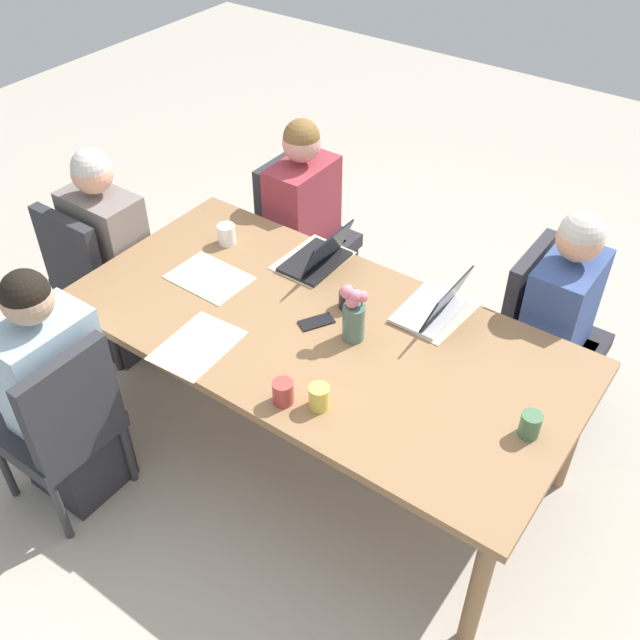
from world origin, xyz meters
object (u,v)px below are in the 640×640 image
(person_near_right_near, at_px, (303,232))
(flower_vase, at_px, (354,313))
(person_near_left_near, at_px, (553,336))
(chair_head_right_left_far, at_px, (95,273))
(chair_far_left_mid, at_px, (62,421))
(laptop_near_left_near, at_px, (434,307))
(coffee_mug_near_right, at_px, (227,234))
(dining_table, at_px, (320,341))
(coffee_mug_centre_right, at_px, (348,300))
(coffee_mug_far_left, at_px, (530,425))
(chair_near_right_near, at_px, (299,228))
(chair_near_left_near, at_px, (542,328))
(coffee_mug_centre_left, at_px, (283,392))
(person_far_left_mid, at_px, (60,400))
(laptop_near_right_near, at_px, (319,258))
(coffee_mug_near_left, at_px, (319,397))
(person_head_right_left_far, at_px, (113,266))
(phone_black, at_px, (316,322))

(person_near_right_near, bearing_deg, flower_vase, 137.27)
(person_near_left_near, relative_size, chair_head_right_left_far, 1.33)
(chair_far_left_mid, bearing_deg, flower_vase, -133.03)
(chair_head_right_left_far, relative_size, laptop_near_left_near, 2.81)
(person_near_left_near, height_order, coffee_mug_near_right, person_near_left_near)
(dining_table, xyz_separation_m, coffee_mug_centre_right, (-0.01, -0.19, 0.11))
(dining_table, bearing_deg, coffee_mug_far_left, 178.09)
(laptop_near_left_near, bearing_deg, chair_near_right_near, -24.75)
(chair_near_left_near, relative_size, coffee_mug_centre_left, 9.24)
(person_far_left_mid, xyz_separation_m, chair_head_right_left_far, (0.61, -0.72, -0.03))
(coffee_mug_far_left, bearing_deg, laptop_near_right_near, -18.13)
(dining_table, height_order, laptop_near_right_near, laptop_near_right_near)
(laptop_near_left_near, bearing_deg, coffee_mug_near_left, 83.19)
(chair_head_right_left_far, xyz_separation_m, laptop_near_left_near, (-1.73, -0.45, 0.29))
(coffee_mug_near_left, bearing_deg, person_head_right_left_far, -12.41)
(chair_far_left_mid, distance_m, person_near_right_near, 1.69)
(coffee_mug_near_left, bearing_deg, phone_black, -52.86)
(person_far_left_mid, height_order, coffee_mug_near_right, person_far_left_mid)
(chair_near_right_near, bearing_deg, coffee_mug_centre_right, 139.10)
(coffee_mug_centre_left, relative_size, coffee_mug_far_left, 0.98)
(flower_vase, bearing_deg, coffee_mug_near_right, -13.99)
(chair_near_right_near, xyz_separation_m, coffee_mug_near_right, (-0.03, 0.62, 0.30))
(chair_near_left_near, relative_size, person_near_right_near, 0.75)
(chair_head_right_left_far, bearing_deg, person_near_left_near, -157.47)
(person_head_right_left_far, xyz_separation_m, laptop_near_left_near, (-1.67, -0.38, 0.27))
(person_head_right_left_far, distance_m, laptop_near_right_near, 1.15)
(chair_head_right_left_far, bearing_deg, person_far_left_mid, 130.56)
(phone_black, bearing_deg, chair_head_right_left_far, -55.30)
(flower_vase, bearing_deg, chair_near_left_near, -123.47)
(coffee_mug_near_left, height_order, phone_black, coffee_mug_near_left)
(coffee_mug_far_left, bearing_deg, coffee_mug_centre_left, 25.39)
(coffee_mug_centre_left, bearing_deg, person_far_left_mid, 22.93)
(flower_vase, bearing_deg, coffee_mug_centre_left, 88.75)
(person_near_right_near, distance_m, coffee_mug_centre_left, 1.53)
(flower_vase, bearing_deg, person_near_left_near, -129.02)
(person_near_left_near, height_order, chair_far_left_mid, person_near_left_near)
(coffee_mug_near_right, relative_size, coffee_mug_centre_left, 1.03)
(chair_near_right_near, bearing_deg, coffee_mug_centre_left, 125.03)
(dining_table, bearing_deg, person_near_right_near, -49.29)
(coffee_mug_near_left, bearing_deg, chair_near_right_near, -50.16)
(person_near_right_near, bearing_deg, chair_far_left_mid, 90.20)
(chair_far_left_mid, relative_size, chair_head_right_left_far, 1.00)
(person_near_left_near, distance_m, person_near_right_near, 1.47)
(dining_table, xyz_separation_m, person_near_right_near, (0.71, -0.82, -0.16))
(coffee_mug_centre_right, bearing_deg, chair_head_right_left_far, 11.42)
(person_near_left_near, bearing_deg, coffee_mug_centre_right, 39.09)
(chair_far_left_mid, height_order, laptop_near_left_near, laptop_near_left_near)
(coffee_mug_centre_left, bearing_deg, phone_black, -69.32)
(person_far_left_mid, height_order, person_head_right_left_far, same)
(dining_table, distance_m, chair_near_left_near, 1.12)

